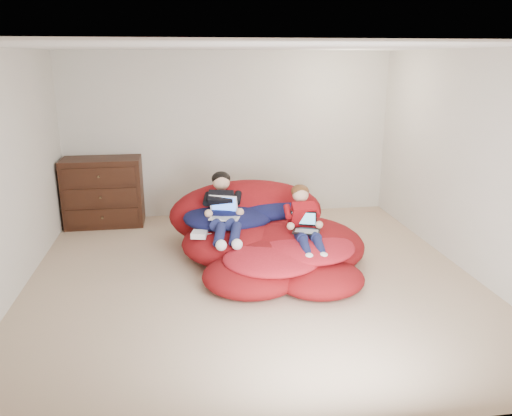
{
  "coord_description": "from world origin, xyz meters",
  "views": [
    {
      "loc": [
        -0.72,
        -5.14,
        2.41
      ],
      "look_at": [
        0.11,
        0.42,
        0.7
      ],
      "focal_mm": 35.0,
      "sensor_mm": 36.0,
      "label": 1
    }
  ],
  "objects": [
    {
      "name": "laptop_black",
      "position": [
        0.64,
        0.14,
        0.55
      ],
      "size": [
        0.36,
        0.4,
        0.21
      ],
      "color": "black",
      "rests_on": "younger_boy"
    },
    {
      "name": "dresser",
      "position": [
        -1.9,
        2.2,
        0.5
      ],
      "size": [
        1.12,
        0.62,
        1.0
      ],
      "color": "black",
      "rests_on": "ground"
    },
    {
      "name": "power_adapter",
      "position": [
        -0.57,
        0.38,
        0.42
      ],
      "size": [
        0.21,
        0.21,
        0.07
      ],
      "primitive_type": "cube",
      "rotation": [
        0.0,
        0.0,
        -0.24
      ],
      "color": "white",
      "rests_on": "beanbag_pile"
    },
    {
      "name": "cream_pillow",
      "position": [
        -0.39,
        1.22,
        0.62
      ],
      "size": [
        0.42,
        0.27,
        0.27
      ],
      "primitive_type": "ellipsoid",
      "color": "beige",
      "rests_on": "beanbag_pile"
    },
    {
      "name": "room_shell",
      "position": [
        0.0,
        0.0,
        0.22
      ],
      "size": [
        5.1,
        5.1,
        2.77
      ],
      "color": "tan",
      "rests_on": "ground"
    },
    {
      "name": "beanbag_pile",
      "position": [
        0.25,
        0.52,
        0.28
      ],
      "size": [
        2.37,
        2.45,
        0.94
      ],
      "color": "maroon",
      "rests_on": "ground"
    },
    {
      "name": "laptop_white",
      "position": [
        -0.26,
        0.56,
        0.63
      ],
      "size": [
        0.4,
        0.42,
        0.25
      ],
      "color": "white",
      "rests_on": "older_boy"
    },
    {
      "name": "older_boy",
      "position": [
        -0.26,
        0.66,
        0.67
      ],
      "size": [
        0.39,
        1.15,
        0.67
      ],
      "color": "black",
      "rests_on": "beanbag_pile"
    },
    {
      "name": "younger_boy",
      "position": [
        0.64,
        0.18,
        0.61
      ],
      "size": [
        0.28,
        0.97,
        0.65
      ],
      "color": "#9D0D14",
      "rests_on": "beanbag_pile"
    }
  ]
}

